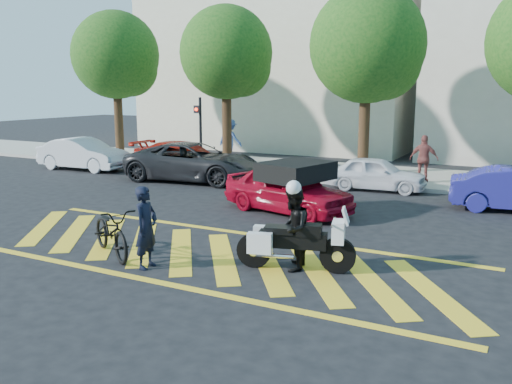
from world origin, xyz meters
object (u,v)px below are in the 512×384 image
at_px(officer_bike, 146,227).
at_px(red_convertible, 288,189).
at_px(officer_moto, 293,229).
at_px(parked_mid_left, 194,162).
at_px(parked_left, 185,158).
at_px(bicycle, 111,231).
at_px(parked_far_left, 83,154).
at_px(parked_mid_right, 376,173).
at_px(police_motorcycle, 294,242).

relative_size(officer_bike, red_convertible, 0.42).
xyz_separation_m(officer_moto, red_convertible, (-2.18, 4.58, -0.15)).
bearing_deg(parked_mid_left, parked_left, 39.26).
bearing_deg(parked_left, officer_moto, -138.75).
height_order(officer_moto, red_convertible, officer_moto).
relative_size(bicycle, parked_left, 0.45).
relative_size(red_convertible, parked_far_left, 0.96).
distance_m(red_convertible, parked_mid_right, 4.84).
xyz_separation_m(officer_bike, officer_moto, (2.68, 1.27, -0.00)).
xyz_separation_m(police_motorcycle, parked_mid_left, (-7.69, 7.85, 0.17)).
distance_m(police_motorcycle, officer_moto, 0.27).
height_order(officer_bike, parked_mid_right, officer_bike).
distance_m(officer_bike, red_convertible, 5.87).
bearing_deg(parked_mid_right, parked_far_left, 91.33).
xyz_separation_m(red_convertible, parked_mid_right, (1.33, 4.66, -0.09)).
relative_size(officer_bike, parked_mid_left, 0.31).
bearing_deg(police_motorcycle, bicycle, 179.29).
xyz_separation_m(bicycle, police_motorcycle, (3.89, 0.99, 0.03)).
height_order(parked_far_left, parked_mid_left, parked_mid_left).
bearing_deg(officer_moto, parked_mid_right, 170.31).
bearing_deg(red_convertible, officer_bike, -170.01).
xyz_separation_m(parked_far_left, parked_left, (4.55, 1.26, -0.03)).
bearing_deg(red_convertible, parked_left, 71.00).
relative_size(officer_moto, red_convertible, 0.42).
distance_m(officer_bike, parked_mid_left, 10.39).
height_order(officer_moto, parked_far_left, officer_moto).
height_order(bicycle, red_convertible, red_convertible).
distance_m(red_convertible, parked_mid_left, 6.39).
height_order(police_motorcycle, parked_mid_right, parked_mid_right).
bearing_deg(parked_mid_right, officer_moto, -178.99).
height_order(officer_bike, parked_far_left, officer_bike).
bearing_deg(parked_far_left, officer_moto, -122.78).
bearing_deg(parked_left, parked_mid_right, -93.40).
bearing_deg(officer_bike, red_convertible, -10.86).
distance_m(police_motorcycle, parked_mid_left, 10.99).
relative_size(bicycle, parked_far_left, 0.49).
bearing_deg(police_motorcycle, parked_mid_right, 80.41).
height_order(officer_moto, parked_mid_left, officer_moto).
bearing_deg(parked_mid_left, parked_mid_right, -85.06).
relative_size(police_motorcycle, parked_far_left, 0.56).
bearing_deg(officer_bike, parked_far_left, 43.96).
relative_size(police_motorcycle, officer_moto, 1.40).
bearing_deg(officer_moto, parked_mid_left, -150.58).
bearing_deg(police_motorcycle, red_convertible, 100.63).
height_order(parked_left, parked_mid_right, parked_left).
bearing_deg(officer_bike, police_motorcycle, -70.97).
distance_m(officer_bike, parked_left, 12.32).
height_order(officer_moto, parked_mid_right, officer_moto).
relative_size(officer_moto, parked_far_left, 0.40).
xyz_separation_m(officer_bike, parked_left, (-6.44, 10.51, -0.17)).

